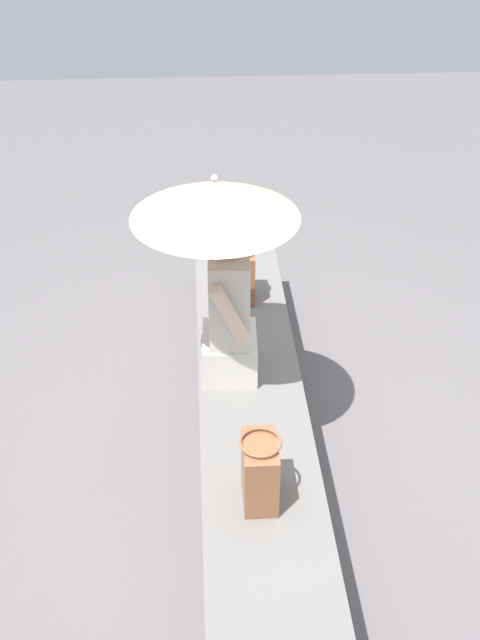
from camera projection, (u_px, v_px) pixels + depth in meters
ground_plane at (250, 446)px, 4.15m from camera, size 14.00×14.00×0.00m
stone_bench at (250, 414)px, 4.02m from camera, size 3.17×0.54×0.47m
person_seated at (229, 308)px, 3.75m from camera, size 0.48×0.29×0.90m
parasol at (215, 199)px, 3.33m from camera, size 0.78×0.78×1.14m
handbag_black at (242, 275)px, 4.45m from camera, size 0.21×0.16×0.34m
tote_bag_canvas at (260, 471)px, 3.13m from camera, size 0.24×0.18×0.33m
shoulder_bag_spare at (223, 246)px, 4.70m from camera, size 0.22×0.17×0.38m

